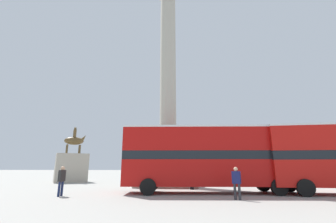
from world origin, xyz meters
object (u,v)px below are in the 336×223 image
at_px(bus_b, 209,156).
at_px(pedestrian_by_plinth, 62,179).
at_px(equestrian_statue, 72,166).
at_px(street_lamp, 191,152).
at_px(monument_column, 168,113).
at_px(pedestrian_near_lamp, 237,181).

distance_m(bus_b, pedestrian_by_plinth, 9.37).
bearing_deg(equestrian_statue, pedestrian_by_plinth, -97.94).
xyz_separation_m(bus_b, street_lamp, (-1.13, 2.45, 0.42)).
height_order(monument_column, pedestrian_near_lamp, monument_column).
distance_m(street_lamp, pedestrian_near_lamp, 6.16).
distance_m(pedestrian_near_lamp, pedestrian_by_plinth, 10.13).
height_order(bus_b, equestrian_statue, equestrian_statue).
distance_m(monument_column, pedestrian_near_lamp, 11.32).
relative_size(equestrian_statue, pedestrian_near_lamp, 3.73).
height_order(pedestrian_near_lamp, pedestrian_by_plinth, pedestrian_by_plinth).
bearing_deg(pedestrian_by_plinth, equestrian_statue, 36.29).
bearing_deg(bus_b, equestrian_statue, 143.09).
height_order(monument_column, equestrian_statue, monument_column).
bearing_deg(street_lamp, equestrian_statue, 152.14).
bearing_deg(pedestrian_by_plinth, monument_column, -24.76).
bearing_deg(street_lamp, monument_column, 123.44).
height_order(monument_column, pedestrian_by_plinth, monument_column).
xyz_separation_m(monument_column, bus_b, (3.25, -5.66, -4.43)).
relative_size(bus_b, equestrian_statue, 1.83).
distance_m(monument_column, bus_b, 7.89).
bearing_deg(pedestrian_near_lamp, monument_column, 148.46).
bearing_deg(equestrian_statue, bus_b, -66.53).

